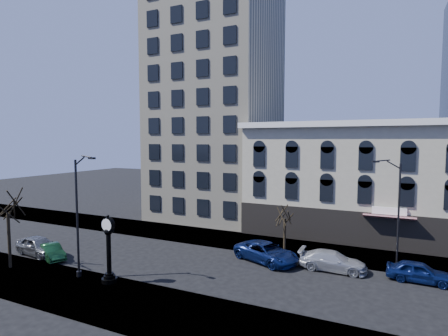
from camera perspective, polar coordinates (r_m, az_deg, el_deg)
The scene contains 15 objects.
ground at distance 31.38m, azimuth -6.63°, elevation -15.13°, with size 160.00×160.00×0.00m, color black.
sidewalk_far at distance 38.08m, azimuth -0.20°, elevation -11.46°, with size 160.00×6.00×0.12m, color gray.
sidewalk_near at distance 25.40m, azimuth -16.72°, elevation -20.02°, with size 160.00×6.00×0.12m, color gray.
cream_tower at distance 49.87m, azimuth -1.30°, elevation 14.64°, with size 15.90×15.40×42.50m.
victorian_row at distance 41.45m, azimuth 19.87°, elevation -2.05°, with size 22.60×11.19×12.50m.
street_clock at distance 27.61m, azimuth -18.29°, elevation -12.86°, with size 1.14×1.14×5.03m.
street_lamp_near at distance 27.93m, azimuth -22.18°, elevation -2.47°, with size 2.46×0.57×9.51m.
street_lamp_far at distance 31.19m, azimuth 25.60°, elevation -2.52°, with size 2.29×0.89×9.06m.
bare_tree_near at distance 33.42m, azimuth -31.88°, elevation -4.67°, with size 4.22×4.22×7.25m.
bare_tree_far at distance 33.21m, azimuth 9.92°, elevation -7.06°, with size 2.93×2.93×5.03m.
car_near_a at distance 37.11m, azimuth -28.03°, elevation -11.15°, with size 2.02×5.02×1.71m, color #595B60.
car_near_b at distance 35.47m, azimuth -26.30°, elevation -12.14°, with size 1.38×3.97×1.31m, color #143F1E.
car_far_a at distance 31.44m, azimuth 6.92°, elevation -13.50°, with size 2.76×5.98×1.66m, color #0C194C.
car_far_b at distance 30.62m, azimuth 17.29°, elevation -14.28°, with size 2.17×5.33×1.55m, color #A5A8AD.
car_far_c at distance 30.78m, azimuth 29.24°, elevation -14.58°, with size 1.80×4.48×1.52m, color #0C194C.
Camera 1 is at (15.54, -25.17, 10.51)m, focal length 28.00 mm.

